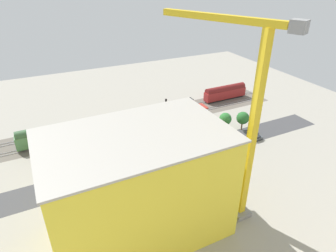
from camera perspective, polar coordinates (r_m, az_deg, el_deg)
The scene contains 24 objects.
ground_plane at distance 88.27m, azimuth -1.69°, elevation -4.56°, with size 177.54×177.54×0.00m, color #9E998C.
rail_bed at distance 104.87m, azimuth -6.25°, elevation 0.96°, with size 110.96×13.97×0.01m, color #665E54.
street_asphalt at distance 84.38m, azimuth -0.26°, elevation -6.27°, with size 110.96×9.00×0.01m, color #424244.
track_rails at distance 104.79m, azimuth -6.26°, elevation 1.04°, with size 110.95×9.31×0.12m.
platform_canopy_near at distance 95.31m, azimuth -7.26°, elevation 0.76°, with size 56.90×5.49×4.42m.
locomotive at distance 113.34m, azimuth 2.18°, elevation 4.24°, with size 14.43×2.87×4.97m.
passenger_coach at distance 123.42m, azimuth 11.05°, elevation 6.49°, with size 18.85×3.44×5.93m.
freight_coach_far at distance 96.42m, azimuth -22.44°, elevation -1.58°, with size 18.08×3.34×6.28m.
parked_car_0 at distance 96.43m, azimuth 16.71°, elevation -2.29°, with size 4.52×1.94×1.63m.
parked_car_1 at distance 92.07m, azimuth 13.57°, elevation -3.32°, with size 4.87×2.06×1.84m.
parked_car_2 at distance 88.88m, azimuth 10.88°, elevation -4.27°, with size 4.40×1.98×1.79m.
parked_car_3 at distance 85.76m, azimuth 6.72°, elevation -5.29°, with size 4.29×1.91×1.58m.
parked_car_4 at distance 82.41m, azimuth 2.98°, elevation -6.65°, with size 4.09×1.89×1.58m.
construction_building at distance 57.78m, azimuth -5.81°, elevation -11.54°, with size 33.20×20.49×21.98m, color yellow.
construction_roof_slab at distance 51.37m, azimuth -6.41°, elevation -1.90°, with size 33.80×21.09×0.40m, color #ADA89E.
tower_crane at distance 56.31m, azimuth 14.72°, elevation 2.64°, with size 12.56×25.56×41.34m.
box_truck_0 at distance 76.34m, azimuth -9.21°, elevation -9.35°, with size 9.69×2.77×3.46m.
street_tree_0 at distance 97.24m, azimuth 11.09°, elevation 1.35°, with size 4.06×4.06×6.71m.
street_tree_1 at distance 84.52m, azimuth -2.00°, elevation -1.64°, with size 5.12×5.12×8.29m.
street_tree_2 at distance 81.89m, azimuth -10.35°, elevation -3.55°, with size 5.49×5.49×8.05m.
street_tree_3 at distance 99.88m, azimuth 14.34°, elevation 1.51°, with size 4.18×4.18×6.44m.
street_tree_4 at distance 90.40m, azimuth 5.42°, elevation -0.48°, with size 4.88×4.88×7.01m.
street_tree_5 at distance 81.58m, azimuth -11.18°, elevation -4.60°, with size 4.59×4.59×6.60m.
traffic_light at distance 80.75m, azimuth -14.28°, elevation -5.13°, with size 0.50×0.36×6.95m.
Camera 1 is at (29.60, 68.00, 47.86)m, focal length 31.34 mm.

